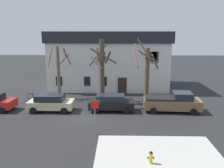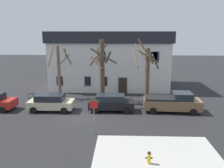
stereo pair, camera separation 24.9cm
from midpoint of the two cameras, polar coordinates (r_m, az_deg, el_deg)
name	(u,v)px [view 2 (the right image)]	position (r m, az deg, el deg)	size (l,w,h in m)	color
ground_plane	(82,117)	(21.81, -7.02, -8.18)	(120.00, 120.00, 0.00)	#262628
sidewalk_slab	(159,162)	(14.93, 11.98, -18.54)	(8.01, 6.95, 0.12)	#B7B5AD
building_main	(110,59)	(33.20, -0.27, 6.21)	(16.36, 8.79, 7.87)	white
tree_bare_near	(59,69)	(27.69, -12.77, 3.57)	(2.44, 2.68, 6.48)	brown
tree_bare_mid	(102,69)	(25.31, -2.24, 3.71)	(3.20, 3.25, 7.00)	#4C3D2D
tree_bare_far	(147,71)	(25.54, 8.87, 3.12)	(2.85, 2.72, 7.18)	brown
car_beige_wagon	(51,102)	(23.84, -14.65, -4.42)	(4.46, 2.11, 1.70)	#C6B793
car_black_wagon	(111,103)	(23.02, 0.05, -4.63)	(4.49, 1.98, 1.69)	black
pickup_truck_brown	(172,102)	(23.66, 15.08, -4.41)	(5.66, 2.54, 1.98)	brown
fire_hydrant	(149,157)	(14.41, 9.69, -17.53)	(0.42, 0.22, 0.78)	gold
street_sign_pole	(94,111)	(17.59, -4.13, -6.61)	(0.76, 0.07, 2.75)	slate
bicycle_leaning	(35,95)	(28.92, -18.32, -2.73)	(1.70, 0.50, 1.03)	black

